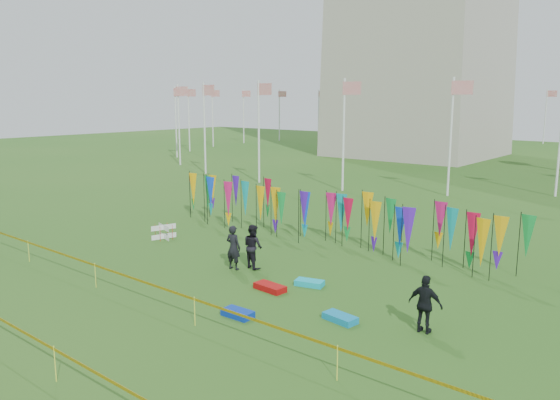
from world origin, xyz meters
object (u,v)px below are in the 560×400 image
Objects in this scene: person_mid at (253,246)px; kite_bag_turquoise at (309,283)px; person_left at (233,247)px; box_kite at (164,232)px; kite_bag_red at (270,287)px; kite_bag_teal at (340,318)px; kite_bag_blue at (238,313)px; person_right at (425,304)px.

person_mid reaches higher than kite_bag_turquoise.
person_mid is at bearing -134.66° from person_left.
box_kite is 0.40× the size of person_left.
kite_bag_turquoise is 1.49m from kite_bag_red.
kite_bag_teal is at bearing -11.65° from kite_bag_red.
kite_bag_red reaches higher than kite_bag_teal.
kite_bag_teal is (2.62, 1.71, -0.00)m from kite_bag_blue.
person_mid is at bearing -13.57° from person_right.
person_right is (8.33, -0.77, -0.03)m from person_left.
person_left reaches higher than kite_bag_blue.
box_kite is at bearing 165.72° from kite_bag_red.
person_left reaches higher than person_right.
person_right is at bearing -12.88° from kite_bag_turquoise.
kite_bag_turquoise is at bearing 89.63° from kite_bag_blue.
kite_bag_teal is (-2.30, -0.84, -0.75)m from person_right.
kite_bag_blue is at bearing -146.87° from kite_bag_teal.
person_left is (5.84, -1.25, 0.53)m from box_kite.
person_mid is 1.67× the size of kite_bag_teal.
kite_bag_red is at bearing 157.55° from person_mid.
person_left is at bearing 165.05° from kite_bag_teal.
kite_bag_turquoise is 3.25m from kite_bag_teal.
kite_bag_red is at bearing -14.28° from box_kite.
kite_bag_turquoise is at bearing -5.52° from box_kite.
person_left is 1.04× the size of person_right.
person_right is at bearing 1.49° from kite_bag_red.
person_mid reaches higher than kite_bag_red.
box_kite is at bearing -19.32° from person_left.
kite_bag_turquoise is (-4.89, 1.12, -0.75)m from person_right.
kite_bag_turquoise is (2.96, -0.26, -0.77)m from person_mid.
person_left is at bearing -8.85° from person_right.
person_right reaches higher than box_kite.
kite_bag_red is 3.44m from kite_bag_teal.
person_mid is at bearing 158.17° from kite_bag_teal.
person_mid is at bearing 174.91° from kite_bag_turquoise.
kite_bag_blue is at bearing -90.37° from kite_bag_turquoise.
person_left reaches higher than kite_bag_teal.
box_kite is 12.20m from kite_bag_teal.
kite_bag_blue reaches higher than kite_bag_teal.
kite_bag_blue is (3.41, -3.32, -0.78)m from person_left.
box_kite is at bearing 6.81° from person_mid.
person_left is 1.79× the size of kite_bag_blue.
person_mid is 1.03× the size of person_right.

